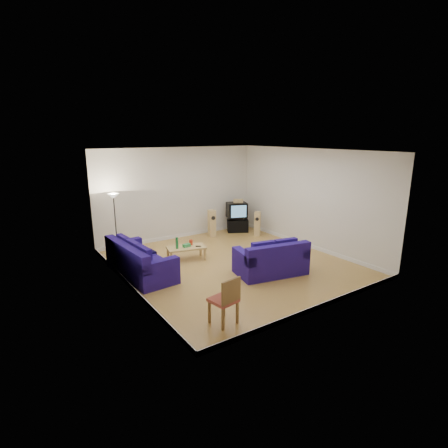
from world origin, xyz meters
TOP-DOWN VIEW (x-y plane):
  - room at (0.00, 0.00)m, footprint 6.01×6.51m
  - sofa_three_seat at (-2.51, 0.70)m, footprint 1.19×2.40m
  - sofa_loveseat at (0.45, -1.19)m, footprint 1.97×1.35m
  - coffee_table at (-0.92, 1.03)m, footprint 1.21×0.79m
  - bottle at (-1.21, 1.03)m, footprint 0.10×0.10m
  - tissue_box at (-0.92, 1.01)m, footprint 0.24×0.15m
  - red_canister at (-0.71, 1.13)m, footprint 0.13×0.13m
  - remote at (-0.61, 0.85)m, footprint 0.16×0.13m
  - tv_stand at (2.17, 2.70)m, footprint 0.88×0.74m
  - av_receiver at (2.21, 2.70)m, footprint 0.51×0.51m
  - television at (2.14, 2.72)m, footprint 0.86×0.75m
  - centre_speaker at (2.21, 2.73)m, footprint 0.39×0.33m
  - speaker_left at (1.01, 2.70)m, footprint 0.28×0.33m
  - speaker_right at (2.45, 1.86)m, footprint 0.33×0.33m
  - floor_lamp at (-2.45, 2.70)m, footprint 0.33×0.33m
  - dining_chair at (-1.99, -2.64)m, footprint 0.55×0.55m

SIDE VIEW (x-z plane):
  - tv_stand at x=2.17m, z-range 0.00..0.47m
  - sofa_three_seat at x=-2.51m, z-range -0.12..0.78m
  - sofa_loveseat at x=0.45m, z-range -0.11..0.80m
  - coffee_table at x=-0.92m, z-range 0.15..0.55m
  - remote at x=-0.61m, z-range 0.40..0.42m
  - speaker_right at x=2.45m, z-range 0.00..0.89m
  - tissue_box at x=-0.92m, z-range 0.40..0.49m
  - red_canister at x=-0.71m, z-range 0.40..0.55m
  - speaker_left at x=1.01m, z-range 0.00..0.98m
  - av_receiver at x=2.21m, z-range 0.47..0.56m
  - dining_chair at x=-1.99m, z-range 0.06..1.05m
  - bottle at x=-1.21m, z-range 0.40..0.74m
  - television at x=2.14m, z-range 0.56..1.13m
  - centre_speaker at x=2.21m, z-range 1.13..1.25m
  - room at x=0.00m, z-range -0.06..3.15m
  - floor_lamp at x=-2.45m, z-range 0.62..2.52m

